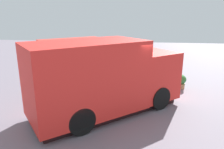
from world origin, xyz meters
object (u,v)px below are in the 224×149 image
object	(u,v)px
food_truck	(105,79)
trash_bin	(159,70)
plaza_bench	(125,70)
planter_flowering_near	(68,67)
planter_flowering_far	(181,81)

from	to	relation	value
food_truck	trash_bin	world-z (taller)	food_truck
trash_bin	plaza_bench	bearing A→B (deg)	-93.45
food_truck	plaza_bench	size ratio (longest dim) A/B	2.88
planter_flowering_near	plaza_bench	distance (m)	3.61
planter_flowering_near	trash_bin	bearing A→B (deg)	83.14
planter_flowering_near	trash_bin	world-z (taller)	trash_bin
food_truck	planter_flowering_near	bearing A→B (deg)	-148.21
planter_flowering_far	plaza_bench	world-z (taller)	planter_flowering_far
food_truck	planter_flowering_near	world-z (taller)	food_truck
planter_flowering_near	plaza_bench	size ratio (longest dim) A/B	0.36
food_truck	planter_flowering_far	bearing A→B (deg)	133.89
plaza_bench	planter_flowering_near	bearing A→B (deg)	-98.68
planter_flowering_far	trash_bin	world-z (taller)	trash_bin
planter_flowering_far	plaza_bench	distance (m)	3.28
food_truck	trash_bin	size ratio (longest dim) A/B	5.47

